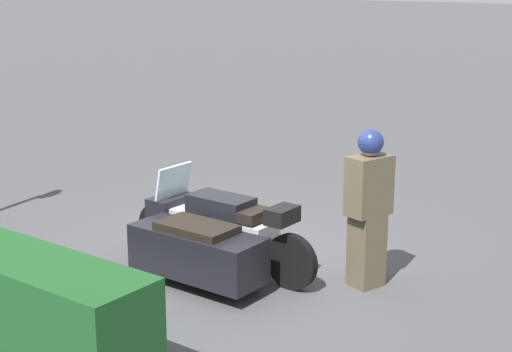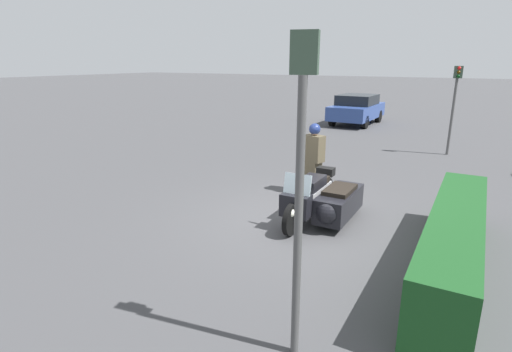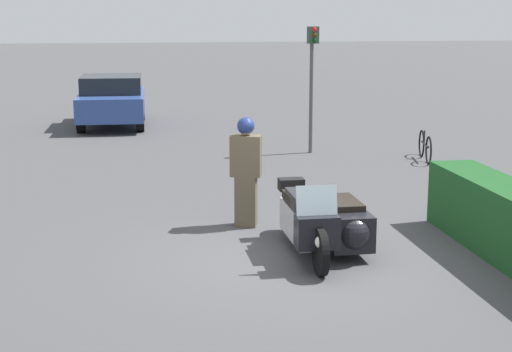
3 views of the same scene
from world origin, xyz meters
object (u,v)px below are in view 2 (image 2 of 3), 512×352
object	(u,v)px
officer_rider	(314,157)
parked_car_background	(357,109)
traffic_light_near	(301,158)
hedge_bush_curbside	(454,243)
police_motorcycle	(324,200)
traffic_light_far	(455,97)

from	to	relation	value
officer_rider	parked_car_background	world-z (taller)	officer_rider
traffic_light_near	parked_car_background	xyz separation A→B (m)	(-17.24, -4.23, -1.48)
officer_rider	hedge_bush_curbside	size ratio (longest dim) A/B	0.37
hedge_bush_curbside	traffic_light_near	bearing A→B (deg)	-26.32
traffic_light_near	officer_rider	bearing A→B (deg)	5.96
traffic_light_near	parked_car_background	size ratio (longest dim) A/B	0.86
officer_rider	traffic_light_near	size ratio (longest dim) A/B	0.51
officer_rider	traffic_light_near	xyz separation A→B (m)	(5.43, 1.96, 1.35)
officer_rider	traffic_light_near	bearing A→B (deg)	36.43
police_motorcycle	parked_car_background	size ratio (longest dim) A/B	0.64
hedge_bush_curbside	police_motorcycle	bearing A→B (deg)	-111.79
officer_rider	parked_car_background	size ratio (longest dim) A/B	0.43
traffic_light_far	parked_car_background	bearing A→B (deg)	-151.40
officer_rider	traffic_light_near	world-z (taller)	traffic_light_near
traffic_light_far	police_motorcycle	bearing A→B (deg)	-24.91
hedge_bush_curbside	parked_car_background	xyz separation A→B (m)	(-14.41, -5.63, 0.30)
officer_rider	parked_car_background	distance (m)	12.02
officer_rider	traffic_light_far	size ratio (longest dim) A/B	0.58
police_motorcycle	traffic_light_far	bearing A→B (deg)	167.86
hedge_bush_curbside	traffic_light_near	world-z (taller)	traffic_light_near
hedge_bush_curbside	traffic_light_far	bearing A→B (deg)	-175.00
hedge_bush_curbside	traffic_light_near	xyz separation A→B (m)	(2.83, -1.40, 1.78)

